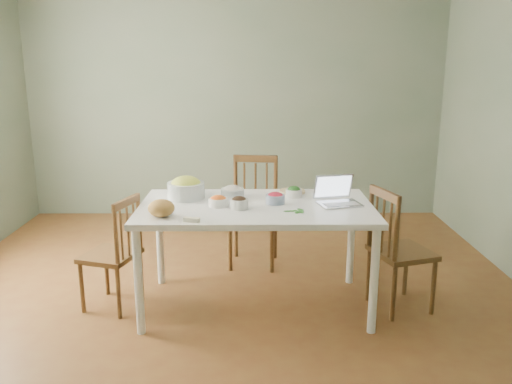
{
  "coord_description": "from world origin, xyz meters",
  "views": [
    {
      "loc": [
        0.2,
        -3.9,
        1.89
      ],
      "look_at": [
        0.23,
        -0.08,
        0.92
      ],
      "focal_mm": 36.84,
      "sensor_mm": 36.0,
      "label": 1
    }
  ],
  "objects_px": {
    "laptop": "(340,191)",
    "bread_boule": "(161,208)",
    "chair_right": "(402,249)",
    "chair_far": "(253,213)",
    "chair_left": "(110,253)",
    "bowl_squash": "(186,188)",
    "dining_table": "(256,256)"
  },
  "relations": [
    {
      "from": "laptop",
      "to": "bread_boule",
      "type": "bearing_deg",
      "value": 179.37
    },
    {
      "from": "chair_right",
      "to": "laptop",
      "type": "bearing_deg",
      "value": 68.57
    },
    {
      "from": "chair_far",
      "to": "chair_left",
      "type": "relative_size",
      "value": 1.14
    },
    {
      "from": "chair_left",
      "to": "chair_right",
      "type": "height_order",
      "value": "chair_right"
    },
    {
      "from": "chair_right",
      "to": "bowl_squash",
      "type": "relative_size",
      "value": 3.26
    },
    {
      "from": "bread_boule",
      "to": "chair_far",
      "type": "bearing_deg",
      "value": 61.09
    },
    {
      "from": "dining_table",
      "to": "chair_far",
      "type": "distance_m",
      "value": 0.87
    },
    {
      "from": "chair_far",
      "to": "bowl_squash",
      "type": "bearing_deg",
      "value": -121.89
    },
    {
      "from": "bread_boule",
      "to": "bowl_squash",
      "type": "bearing_deg",
      "value": 77.44
    },
    {
      "from": "dining_table",
      "to": "bread_boule",
      "type": "distance_m",
      "value": 0.87
    },
    {
      "from": "bread_boule",
      "to": "laptop",
      "type": "xyz_separation_m",
      "value": [
        1.29,
        0.29,
        0.04
      ]
    },
    {
      "from": "chair_left",
      "to": "laptop",
      "type": "height_order",
      "value": "laptop"
    },
    {
      "from": "chair_right",
      "to": "bowl_squash",
      "type": "distance_m",
      "value": 1.74
    },
    {
      "from": "laptop",
      "to": "chair_right",
      "type": "bearing_deg",
      "value": -17.32
    },
    {
      "from": "chair_far",
      "to": "chair_right",
      "type": "bearing_deg",
      "value": -31.59
    },
    {
      "from": "chair_far",
      "to": "chair_left",
      "type": "bearing_deg",
      "value": -135.05
    },
    {
      "from": "chair_right",
      "to": "bowl_squash",
      "type": "xyz_separation_m",
      "value": [
        -1.67,
        0.24,
        0.43
      ]
    },
    {
      "from": "bread_boule",
      "to": "laptop",
      "type": "distance_m",
      "value": 1.33
    },
    {
      "from": "chair_right",
      "to": "bread_boule",
      "type": "height_order",
      "value": "chair_right"
    },
    {
      "from": "chair_left",
      "to": "chair_right",
      "type": "relative_size",
      "value": 0.93
    },
    {
      "from": "bread_boule",
      "to": "laptop",
      "type": "relative_size",
      "value": 0.61
    },
    {
      "from": "bowl_squash",
      "to": "laptop",
      "type": "xyz_separation_m",
      "value": [
        1.18,
        -0.21,
        0.02
      ]
    },
    {
      "from": "chair_far",
      "to": "chair_right",
      "type": "height_order",
      "value": "chair_far"
    },
    {
      "from": "chair_far",
      "to": "bread_boule",
      "type": "bearing_deg",
      "value": -112.05
    },
    {
      "from": "chair_right",
      "to": "bread_boule",
      "type": "distance_m",
      "value": 1.85
    },
    {
      "from": "bread_boule",
      "to": "bowl_squash",
      "type": "distance_m",
      "value": 0.52
    },
    {
      "from": "dining_table",
      "to": "bread_boule",
      "type": "bearing_deg",
      "value": -155.83
    },
    {
      "from": "dining_table",
      "to": "laptop",
      "type": "relative_size",
      "value": 5.72
    },
    {
      "from": "dining_table",
      "to": "chair_left",
      "type": "distance_m",
      "value": 1.13
    },
    {
      "from": "chair_far",
      "to": "laptop",
      "type": "bearing_deg",
      "value": -46.38
    },
    {
      "from": "bread_boule",
      "to": "bowl_squash",
      "type": "xyz_separation_m",
      "value": [
        0.11,
        0.5,
        0.02
      ]
    },
    {
      "from": "chair_far",
      "to": "bowl_squash",
      "type": "distance_m",
      "value": 0.94
    }
  ]
}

